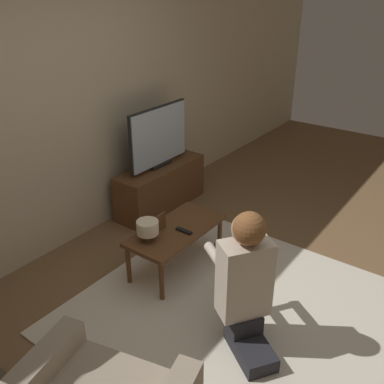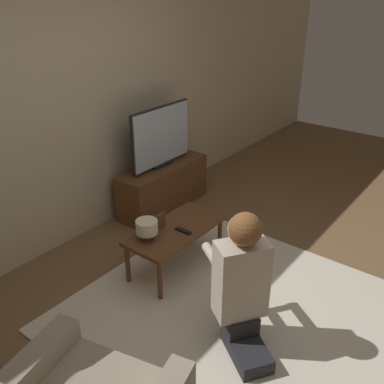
# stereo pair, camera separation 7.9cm
# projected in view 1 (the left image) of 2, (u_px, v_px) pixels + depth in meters

# --- Properties ---
(ground_plane) EXTENTS (10.00, 10.00, 0.00)m
(ground_plane) POSITION_uv_depth(u_px,v_px,m) (241.00, 315.00, 3.27)
(ground_plane) COLOR brown
(wall_back) EXTENTS (10.00, 0.06, 2.60)m
(wall_back) POSITION_uv_depth(u_px,v_px,m) (58.00, 109.00, 3.73)
(wall_back) COLOR beige
(wall_back) RESTS_ON ground_plane
(rug) EXTENTS (2.25, 2.37, 0.02)m
(rug) POSITION_uv_depth(u_px,v_px,m) (241.00, 315.00, 3.27)
(rug) COLOR beige
(rug) RESTS_ON ground_plane
(tv_stand) EXTENTS (1.12, 0.37, 0.50)m
(tv_stand) POSITION_uv_depth(u_px,v_px,m) (161.00, 187.00, 4.74)
(tv_stand) COLOR brown
(tv_stand) RESTS_ON ground_plane
(tv) EXTENTS (0.86, 0.08, 0.65)m
(tv) POSITION_uv_depth(u_px,v_px,m) (159.00, 137.00, 4.48)
(tv) COLOR black
(tv) RESTS_ON tv_stand
(coffee_table) EXTENTS (0.91, 0.44, 0.41)m
(coffee_table) POSITION_uv_depth(u_px,v_px,m) (176.00, 233.00, 3.67)
(coffee_table) COLOR brown
(coffee_table) RESTS_ON ground_plane
(person_kneeling) EXTENTS (0.63, 0.77, 1.03)m
(person_kneeling) POSITION_uv_depth(u_px,v_px,m) (245.00, 279.00, 2.80)
(person_kneeling) COLOR #232328
(person_kneeling) RESTS_ON rug
(picture_frame) EXTENTS (0.11, 0.01, 0.15)m
(picture_frame) POSITION_uv_depth(u_px,v_px,m) (161.00, 222.00, 3.60)
(picture_frame) COLOR brown
(picture_frame) RESTS_ON coffee_table
(table_lamp) EXTENTS (0.18, 0.18, 0.17)m
(table_lamp) POSITION_uv_depth(u_px,v_px,m) (148.00, 229.00, 3.45)
(table_lamp) COLOR #4C3823
(table_lamp) RESTS_ON coffee_table
(remote) EXTENTS (0.04, 0.15, 0.02)m
(remote) POSITION_uv_depth(u_px,v_px,m) (184.00, 231.00, 3.59)
(remote) COLOR black
(remote) RESTS_ON coffee_table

